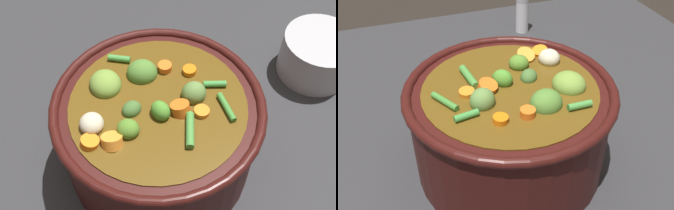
{
  "view_description": "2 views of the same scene",
  "coord_description": "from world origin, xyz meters",
  "views": [
    {
      "loc": [
        0.06,
        -0.34,
        0.6
      ],
      "look_at": [
        0.01,
        0.0,
        0.13
      ],
      "focal_mm": 47.18,
      "sensor_mm": 36.0,
      "label": 1
    },
    {
      "loc": [
        0.15,
        0.41,
        0.44
      ],
      "look_at": [
        0.01,
        0.0,
        0.11
      ],
      "focal_mm": 42.33,
      "sensor_mm": 36.0,
      "label": 2
    }
  ],
  "objects": [
    {
      "name": "ground_plane",
      "position": [
        0.0,
        0.0,
        0.0
      ],
      "size": [
        1.1,
        1.1,
        0.0
      ],
      "primitive_type": "plane",
      "color": "#2D2D30"
    },
    {
      "name": "salt_shaker",
      "position": [
        -0.18,
        -0.4,
        0.05
      ],
      "size": [
        0.03,
        0.03,
        0.09
      ],
      "color": "silver",
      "rests_on": "ground_plane"
    },
    {
      "name": "cooking_pot",
      "position": [
        -0.0,
        0.0,
        0.07
      ],
      "size": [
        0.29,
        0.29,
        0.16
      ],
      "color": "#38110F",
      "rests_on": "ground_plane"
    }
  ]
}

